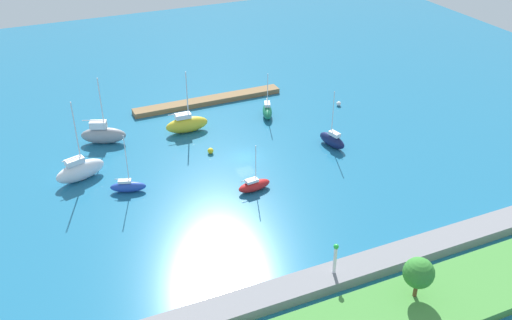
# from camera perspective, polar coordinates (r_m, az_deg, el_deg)

# --- Properties ---
(water) EXTENTS (160.00, 160.00, 0.00)m
(water) POSITION_cam_1_polar(r_m,az_deg,el_deg) (83.00, -1.05, 0.31)
(water) COLOR #1E668C
(water) RESTS_ON ground
(pier_dock) EXTENTS (26.39, 2.48, 0.86)m
(pier_dock) POSITION_cam_1_polar(r_m,az_deg,el_deg) (99.92, -4.80, 5.95)
(pier_dock) COLOR olive
(pier_dock) RESTS_ON ground
(breakwater) EXTENTS (58.68, 3.36, 1.20)m
(breakwater) POSITION_cam_1_polar(r_m,az_deg,el_deg) (62.55, 9.16, -11.03)
(breakwater) COLOR gray
(breakwater) RESTS_ON ground
(shoreline_park) EXTENTS (63.40, 8.28, 0.99)m
(shoreline_park) POSITION_cam_1_polar(r_m,az_deg,el_deg) (58.48, 13.00, -15.26)
(shoreline_park) COLOR #478C3D
(shoreline_park) RESTS_ON ground
(harbor_beacon) EXTENTS (0.56, 0.56, 3.73)m
(harbor_beacon) POSITION_cam_1_polar(r_m,az_deg,el_deg) (60.01, 7.95, -9.55)
(harbor_beacon) COLOR silver
(harbor_beacon) RESTS_ON breakwater
(park_tree_center) EXTENTS (3.13, 3.13, 4.55)m
(park_tree_center) POSITION_cam_1_polar(r_m,az_deg,el_deg) (58.82, 15.99, -10.83)
(park_tree_center) COLOR brown
(park_tree_center) RESTS_ON shoreline_park
(sailboat_navy_mid_basin) EXTENTS (2.62, 5.21, 8.89)m
(sailboat_navy_mid_basin) POSITION_cam_1_polar(r_m,az_deg,el_deg) (86.05, 7.65, 2.01)
(sailboat_navy_mid_basin) COLOR #141E4C
(sailboat_navy_mid_basin) RESTS_ON water
(sailboat_gray_along_channel) EXTENTS (7.06, 4.46, 10.58)m
(sailboat_gray_along_channel) POSITION_cam_1_polar(r_m,az_deg,el_deg) (89.08, -15.08, 2.50)
(sailboat_gray_along_channel) COLOR gray
(sailboat_gray_along_channel) RESTS_ON water
(sailboat_green_by_breakwater) EXTENTS (3.22, 5.08, 7.68)m
(sailboat_green_by_breakwater) POSITION_cam_1_polar(r_m,az_deg,el_deg) (94.44, 1.14, 4.94)
(sailboat_green_by_breakwater) COLOR #19724C
(sailboat_green_by_breakwater) RESTS_ON water
(sailboat_blue_west_end) EXTENTS (4.85, 2.77, 8.35)m
(sailboat_blue_west_end) POSITION_cam_1_polar(r_m,az_deg,el_deg) (76.68, -12.71, -2.58)
(sailboat_blue_west_end) COLOR #2347B2
(sailboat_blue_west_end) RESTS_ON water
(sailboat_yellow_inner_mooring) EXTENTS (6.81, 2.39, 10.02)m
(sailboat_yellow_inner_mooring) POSITION_cam_1_polar(r_m,az_deg,el_deg) (89.98, -6.96, 3.60)
(sailboat_yellow_inner_mooring) COLOR yellow
(sailboat_yellow_inner_mooring) RESTS_ON water
(sailboat_red_center_basin) EXTENTS (4.71, 1.98, 6.69)m
(sailboat_red_center_basin) POSITION_cam_1_polar(r_m,az_deg,el_deg) (75.05, -0.19, -2.55)
(sailboat_red_center_basin) COLOR red
(sailboat_red_center_basin) RESTS_ON water
(sailboat_white_off_beacon) EXTENTS (7.20, 3.98, 11.47)m
(sailboat_white_off_beacon) POSITION_cam_1_polar(r_m,az_deg,el_deg) (80.56, -17.22, -0.98)
(sailboat_white_off_beacon) COLOR white
(sailboat_white_off_beacon) RESTS_ON water
(mooring_buoy_yellow) EXTENTS (0.88, 0.88, 0.88)m
(mooring_buoy_yellow) POSITION_cam_1_polar(r_m,az_deg,el_deg) (83.95, -4.58, 0.93)
(mooring_buoy_yellow) COLOR yellow
(mooring_buoy_yellow) RESTS_ON water
(mooring_buoy_white) EXTENTS (0.80, 0.80, 0.80)m
(mooring_buoy_white) POSITION_cam_1_polar(r_m,az_deg,el_deg) (99.55, 8.28, 5.61)
(mooring_buoy_white) COLOR white
(mooring_buoy_white) RESTS_ON water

